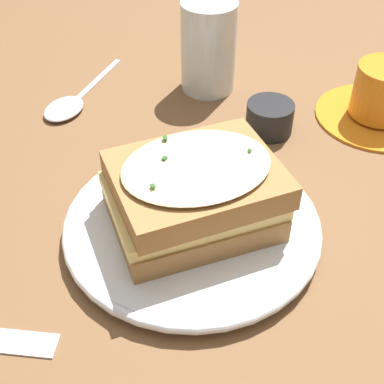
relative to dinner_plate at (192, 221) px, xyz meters
name	(u,v)px	position (x,y,z in m)	size (l,w,h in m)	color
ground_plane	(168,233)	(0.00, 0.02, -0.01)	(2.40, 2.40, 0.00)	brown
dinner_plate	(192,221)	(0.00, 0.00, 0.00)	(0.25, 0.25, 0.02)	white
sandwich	(194,190)	(0.00, 0.00, 0.04)	(0.16, 0.18, 0.07)	#A37542
teacup_with_saucer	(383,97)	(0.19, -0.24, 0.02)	(0.15, 0.15, 0.07)	orange
water_glass	(208,47)	(0.27, -0.03, 0.05)	(0.07, 0.07, 0.12)	silver
spoon	(68,105)	(0.22, 0.15, -0.01)	(0.17, 0.09, 0.01)	silver
condiment_pot	(270,118)	(0.16, -0.10, 0.01)	(0.06, 0.06, 0.04)	black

